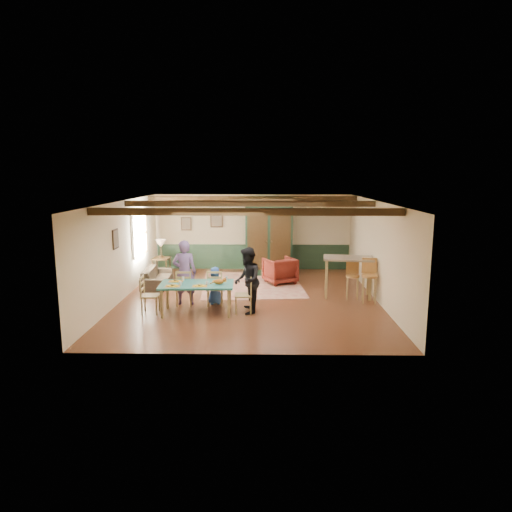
{
  "coord_description": "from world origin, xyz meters",
  "views": [
    {
      "loc": [
        0.42,
        -12.31,
        3.45
      ],
      "look_at": [
        0.18,
        0.29,
        1.15
      ],
      "focal_mm": 32.0,
      "sensor_mm": 36.0,
      "label": 1
    }
  ],
  "objects_px": {
    "dining_chair_far_left": "(185,287)",
    "armoire": "(269,239)",
    "bar_stool_left": "(353,280)",
    "dining_table": "(197,298)",
    "table_lamp": "(161,249)",
    "counter_table": "(348,277)",
    "sofa": "(157,277)",
    "bar_stool_right": "(369,281)",
    "end_table": "(162,268)",
    "cat": "(219,281)",
    "dining_chair_end_left": "(150,295)",
    "person_woman": "(247,281)",
    "armchair": "(280,270)",
    "person_man": "(185,272)",
    "dining_chair_far_right": "(215,287)",
    "dining_chair_end_right": "(243,294)",
    "person_child": "(215,286)"
  },
  "relations": [
    {
      "from": "dining_table",
      "to": "counter_table",
      "type": "height_order",
      "value": "counter_table"
    },
    {
      "from": "dining_chair_end_left",
      "to": "counter_table",
      "type": "relative_size",
      "value": 0.7
    },
    {
      "from": "dining_table",
      "to": "cat",
      "type": "bearing_deg",
      "value": -7.86
    },
    {
      "from": "dining_table",
      "to": "sofa",
      "type": "height_order",
      "value": "dining_table"
    },
    {
      "from": "counter_table",
      "to": "person_woman",
      "type": "bearing_deg",
      "value": -150.8
    },
    {
      "from": "dining_chair_far_left",
      "to": "armoire",
      "type": "height_order",
      "value": "armoire"
    },
    {
      "from": "end_table",
      "to": "bar_stool_right",
      "type": "distance_m",
      "value": 6.91
    },
    {
      "from": "dining_table",
      "to": "person_man",
      "type": "xyz_separation_m",
      "value": [
        -0.43,
        0.78,
        0.49
      ]
    },
    {
      "from": "dining_chair_end_left",
      "to": "sofa",
      "type": "distance_m",
      "value": 2.95
    },
    {
      "from": "counter_table",
      "to": "sofa",
      "type": "bearing_deg",
      "value": 167.61
    },
    {
      "from": "dining_chair_end_left",
      "to": "bar_stool_left",
      "type": "bearing_deg",
      "value": -77.05
    },
    {
      "from": "dining_chair_end_left",
      "to": "bar_stool_right",
      "type": "xyz_separation_m",
      "value": [
        5.64,
        1.06,
        0.12
      ]
    },
    {
      "from": "dining_table",
      "to": "person_man",
      "type": "distance_m",
      "value": 1.02
    },
    {
      "from": "dining_table",
      "to": "sofa",
      "type": "bearing_deg",
      "value": 120.39
    },
    {
      "from": "dining_chair_end_right",
      "to": "armoire",
      "type": "xyz_separation_m",
      "value": [
        0.67,
        4.43,
        0.76
      ]
    },
    {
      "from": "dining_chair_far_right",
      "to": "armchair",
      "type": "distance_m",
      "value": 3.04
    },
    {
      "from": "person_man",
      "to": "person_child",
      "type": "bearing_deg",
      "value": -180.0
    },
    {
      "from": "dining_chair_far_right",
      "to": "counter_table",
      "type": "bearing_deg",
      "value": -169.18
    },
    {
      "from": "person_woman",
      "to": "armchair",
      "type": "bearing_deg",
      "value": 161.25
    },
    {
      "from": "armoire",
      "to": "bar_stool_right",
      "type": "relative_size",
      "value": 2.06
    },
    {
      "from": "armoire",
      "to": "bar_stool_right",
      "type": "xyz_separation_m",
      "value": [
        2.67,
        -3.47,
        -0.64
      ]
    },
    {
      "from": "person_man",
      "to": "armchair",
      "type": "relative_size",
      "value": 1.92
    },
    {
      "from": "end_table",
      "to": "cat",
      "type": "bearing_deg",
      "value": -59.93
    },
    {
      "from": "sofa",
      "to": "counter_table",
      "type": "bearing_deg",
      "value": -105.14
    },
    {
      "from": "table_lamp",
      "to": "counter_table",
      "type": "distance_m",
      "value": 6.25
    },
    {
      "from": "dining_chair_end_left",
      "to": "bar_stool_left",
      "type": "distance_m",
      "value": 5.46
    },
    {
      "from": "person_woman",
      "to": "bar_stool_right",
      "type": "height_order",
      "value": "person_woman"
    },
    {
      "from": "dining_chair_far_left",
      "to": "person_man",
      "type": "distance_m",
      "value": 0.4
    },
    {
      "from": "person_child",
      "to": "table_lamp",
      "type": "distance_m",
      "value": 3.8
    },
    {
      "from": "person_woman",
      "to": "cat",
      "type": "bearing_deg",
      "value": -81.87
    },
    {
      "from": "dining_chair_end_right",
      "to": "bar_stool_left",
      "type": "xyz_separation_m",
      "value": [
        2.96,
        1.35,
        0.04
      ]
    },
    {
      "from": "dining_chair_end_right",
      "to": "sofa",
      "type": "bearing_deg",
      "value": -137.2
    },
    {
      "from": "sofa",
      "to": "person_man",
      "type": "bearing_deg",
      "value": -151.85
    },
    {
      "from": "armoire",
      "to": "end_table",
      "type": "bearing_deg",
      "value": -171.81
    },
    {
      "from": "dining_chair_end_right",
      "to": "end_table",
      "type": "xyz_separation_m",
      "value": [
        -2.92,
        3.88,
        -0.14
      ]
    },
    {
      "from": "dining_chair_end_right",
      "to": "sofa",
      "type": "xyz_separation_m",
      "value": [
        -2.82,
        2.8,
        -0.21
      ]
    },
    {
      "from": "table_lamp",
      "to": "bar_stool_right",
      "type": "height_order",
      "value": "table_lamp"
    },
    {
      "from": "bar_stool_left",
      "to": "dining_table",
      "type": "bearing_deg",
      "value": -154.43
    },
    {
      "from": "table_lamp",
      "to": "cat",
      "type": "bearing_deg",
      "value": -59.93
    },
    {
      "from": "table_lamp",
      "to": "counter_table",
      "type": "xyz_separation_m",
      "value": [
        5.78,
        -2.34,
        -0.41
      ]
    },
    {
      "from": "dining_chair_end_left",
      "to": "cat",
      "type": "relative_size",
      "value": 2.64
    },
    {
      "from": "dining_chair_far_left",
      "to": "armoire",
      "type": "relative_size",
      "value": 0.39
    },
    {
      "from": "person_child",
      "to": "sofa",
      "type": "height_order",
      "value": "person_child"
    },
    {
      "from": "dining_chair_far_left",
      "to": "person_child",
      "type": "height_order",
      "value": "person_child"
    },
    {
      "from": "sofa",
      "to": "bar_stool_left",
      "type": "bearing_deg",
      "value": -106.77
    },
    {
      "from": "dining_chair_far_left",
      "to": "person_man",
      "type": "bearing_deg",
      "value": -90.0
    },
    {
      "from": "dining_chair_end_left",
      "to": "sofa",
      "type": "bearing_deg",
      "value": 7.69
    },
    {
      "from": "dining_chair_far_right",
      "to": "person_man",
      "type": "bearing_deg",
      "value": -5.71
    },
    {
      "from": "person_woman",
      "to": "sofa",
      "type": "xyz_separation_m",
      "value": [
        -2.92,
        2.79,
        -0.56
      ]
    },
    {
      "from": "person_child",
      "to": "counter_table",
      "type": "height_order",
      "value": "counter_table"
    }
  ]
}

